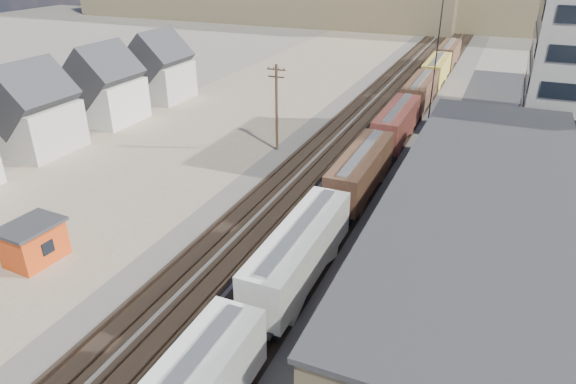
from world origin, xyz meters
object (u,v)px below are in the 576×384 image
at_px(utility_pole_north, 277,106).
at_px(parked_car_blue, 559,163).
at_px(freight_train, 381,144).
at_px(maintenance_shed, 34,242).

distance_m(utility_pole_north, parked_car_blue, 30.96).
distance_m(freight_train, parked_car_blue, 19.07).
distance_m(freight_train, maintenance_shed, 34.00).
height_order(freight_train, utility_pole_north, utility_pole_north).
bearing_deg(maintenance_shed, freight_train, 54.83).
height_order(freight_train, maintenance_shed, freight_train).
relative_size(freight_train, maintenance_shed, 26.48).
xyz_separation_m(utility_pole_north, maintenance_shed, (-7.28, -28.38, -3.68)).
xyz_separation_m(freight_train, parked_car_blue, (17.70, 6.83, -1.94)).
xyz_separation_m(utility_pole_north, parked_car_blue, (30.00, 6.23, -4.44)).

